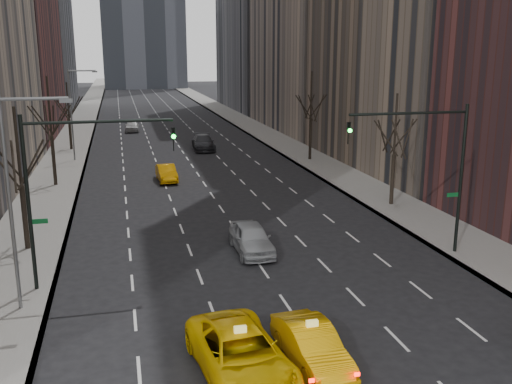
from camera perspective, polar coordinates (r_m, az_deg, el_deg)
sidewalk_left at (r=84.98m, az=-17.31°, el=6.02°), size 4.50×320.00×0.15m
sidewalk_right at (r=86.89m, az=-0.88°, el=6.80°), size 4.50×320.00×0.15m
tree_lw_b at (r=33.31m, az=-22.39°, el=0.60°), size 3.36×3.50×7.82m
tree_lw_c at (r=48.88m, az=-19.75°, el=5.15°), size 3.36×3.50×8.74m
tree_lw_d at (r=66.72m, az=-18.19°, el=6.99°), size 3.36×3.50×7.36m
tree_rw_b at (r=41.28m, az=13.62°, el=3.65°), size 3.36×3.50×7.82m
tree_rw_c at (r=57.66m, az=5.49°, el=7.11°), size 3.36×3.50×8.74m
traffic_mast_left at (r=26.75m, az=-18.46°, el=1.78°), size 6.69×0.39×8.00m
traffic_mast_right at (r=30.98m, az=17.38°, el=3.43°), size 6.69×0.39×8.00m
streetlight_near at (r=25.01m, az=-22.78°, el=0.90°), size 2.83×0.22×9.00m
streetlight_far at (r=59.49m, az=-17.70°, el=8.26°), size 2.83×0.22×9.00m
taxi_suv at (r=19.98m, az=-1.49°, el=-15.96°), size 3.36×6.20×1.65m
taxi_sedan at (r=20.81m, az=5.57°, el=-15.01°), size 1.92×4.56×1.47m
silver_sedan_ahead at (r=31.36m, az=-0.46°, el=-4.63°), size 1.93×4.77×1.62m
far_taxi at (r=49.18m, az=-8.95°, el=1.88°), size 1.68×4.27×1.39m
far_suv_grey at (r=64.52m, az=-5.28°, el=4.96°), size 2.63×5.86×1.67m
far_car_white at (r=81.12m, az=-12.29°, el=6.48°), size 2.06×4.61×1.54m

